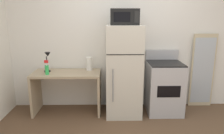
# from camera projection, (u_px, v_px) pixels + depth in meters

# --- Properties ---
(wall_back_white) EXTENTS (5.00, 0.10, 2.60)m
(wall_back_white) POSITION_uv_depth(u_px,v_px,m) (126.00, 39.00, 4.01)
(wall_back_white) COLOR white
(wall_back_white) RESTS_ON ground
(desk) EXTENTS (1.18, 0.56, 0.75)m
(desk) POSITION_uv_depth(u_px,v_px,m) (67.00, 84.00, 3.84)
(desk) COLOR tan
(desk) RESTS_ON ground
(desk_lamp) EXTENTS (0.14, 0.12, 0.35)m
(desk_lamp) POSITION_uv_depth(u_px,v_px,m) (48.00, 59.00, 3.75)
(desk_lamp) COLOR black
(desk_lamp) RESTS_ON desk
(paper_towel_roll) EXTENTS (0.11, 0.11, 0.24)m
(paper_towel_roll) POSITION_uv_depth(u_px,v_px,m) (89.00, 64.00, 3.89)
(paper_towel_roll) COLOR white
(paper_towel_roll) RESTS_ON desk
(spray_bottle) EXTENTS (0.06, 0.06, 0.25)m
(spray_bottle) POSITION_uv_depth(u_px,v_px,m) (47.00, 69.00, 3.61)
(spray_bottle) COLOR green
(spray_bottle) RESTS_ON desk
(refrigerator) EXTENTS (0.60, 0.68, 1.57)m
(refrigerator) POSITION_uv_depth(u_px,v_px,m) (124.00, 71.00, 3.74)
(refrigerator) COLOR beige
(refrigerator) RESTS_ON ground
(microwave) EXTENTS (0.46, 0.35, 0.26)m
(microwave) POSITION_uv_depth(u_px,v_px,m) (124.00, 17.00, 3.50)
(microwave) COLOR black
(microwave) RESTS_ON refrigerator
(oven_range) EXTENTS (0.60, 0.61, 1.10)m
(oven_range) POSITION_uv_depth(u_px,v_px,m) (164.00, 87.00, 3.86)
(oven_range) COLOR #B7B7BC
(oven_range) RESTS_ON ground
(leaning_mirror) EXTENTS (0.44, 0.03, 1.40)m
(leaning_mirror) POSITION_uv_depth(u_px,v_px,m) (203.00, 71.00, 4.07)
(leaning_mirror) COLOR #C6B793
(leaning_mirror) RESTS_ON ground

